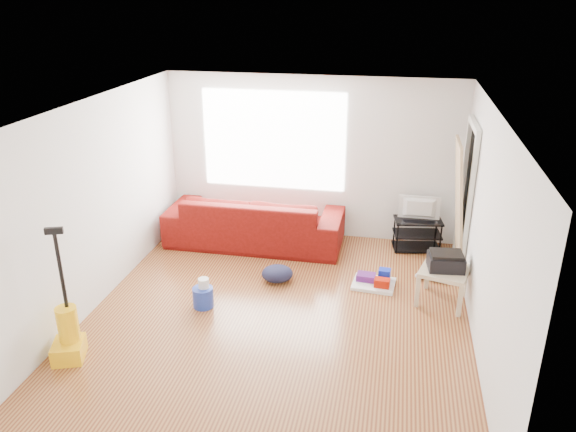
% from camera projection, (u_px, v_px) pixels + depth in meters
% --- Properties ---
extents(room, '(4.51, 5.01, 2.51)m').
position_uv_depth(room, '(286.00, 215.00, 6.42)').
color(room, brown).
rests_on(room, ground).
extents(sofa, '(2.65, 1.04, 0.77)m').
position_uv_depth(sofa, '(256.00, 243.00, 8.68)').
color(sofa, '#4D0805').
rests_on(sofa, ground).
extents(tv_stand, '(0.74, 0.50, 0.48)m').
position_uv_depth(tv_stand, '(417.00, 234.00, 8.40)').
color(tv_stand, black).
rests_on(tv_stand, ground).
extents(tv, '(0.61, 0.08, 0.35)m').
position_uv_depth(tv, '(419.00, 209.00, 8.24)').
color(tv, black).
rests_on(tv, tv_stand).
extents(side_table, '(0.69, 0.69, 0.46)m').
position_uv_depth(side_table, '(444.00, 274.00, 6.92)').
color(side_table, tan).
rests_on(side_table, ground).
extents(printer, '(0.46, 0.37, 0.22)m').
position_uv_depth(printer, '(446.00, 261.00, 6.85)').
color(printer, black).
rests_on(printer, side_table).
extents(bucket, '(0.31, 0.31, 0.26)m').
position_uv_depth(bucket, '(204.00, 306.00, 6.96)').
color(bucket, '#2039A7').
rests_on(bucket, ground).
extents(toilet_paper, '(0.13, 0.13, 0.12)m').
position_uv_depth(toilet_paper, '(204.00, 292.00, 6.90)').
color(toilet_paper, silver).
rests_on(toilet_paper, bucket).
extents(cleaning_tray, '(0.58, 0.48, 0.20)m').
position_uv_depth(cleaning_tray, '(375.00, 281.00, 7.43)').
color(cleaning_tray, white).
rests_on(cleaning_tray, ground).
extents(backpack, '(0.48, 0.41, 0.23)m').
position_uv_depth(backpack, '(277.00, 281.00, 7.55)').
color(backpack, '#181A31').
rests_on(backpack, ground).
extents(sneakers, '(0.49, 0.25, 0.11)m').
position_uv_depth(sneakers, '(432.00, 276.00, 7.56)').
color(sneakers, silver).
rests_on(sneakers, ground).
extents(vacuum, '(0.41, 0.44, 1.48)m').
position_uv_depth(vacuum, '(68.00, 335.00, 5.91)').
color(vacuum, yellow).
rests_on(vacuum, ground).
extents(door_panel, '(0.23, 0.74, 1.85)m').
position_uv_depth(door_panel, '(451.00, 271.00, 7.82)').
color(door_panel, '#A2795E').
rests_on(door_panel, ground).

